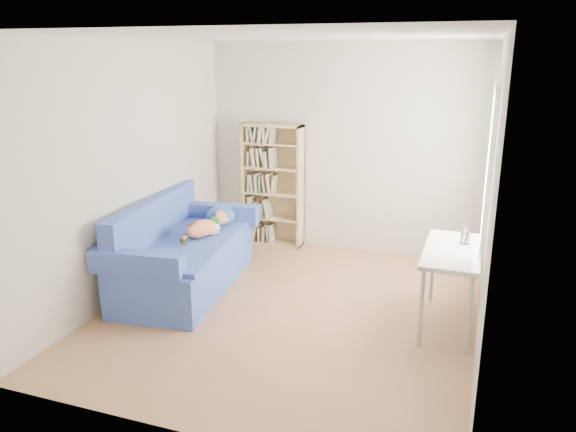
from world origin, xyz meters
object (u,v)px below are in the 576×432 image
(sofa, at_px, (183,254))
(pen_cup, at_px, (465,237))
(desk, at_px, (452,258))
(bookshelf, at_px, (273,190))

(sofa, xyz_separation_m, pen_cup, (2.89, 0.20, 0.45))
(desk, height_order, pen_cup, pen_cup)
(sofa, distance_m, pen_cup, 2.93)
(bookshelf, distance_m, pen_cup, 2.87)
(sofa, relative_size, pen_cup, 12.32)
(sofa, xyz_separation_m, bookshelf, (0.41, 1.65, 0.38))
(sofa, relative_size, bookshelf, 1.29)
(pen_cup, bearing_deg, sofa, -176.08)
(desk, bearing_deg, bookshelf, 145.47)
(bookshelf, bearing_deg, sofa, -104.02)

